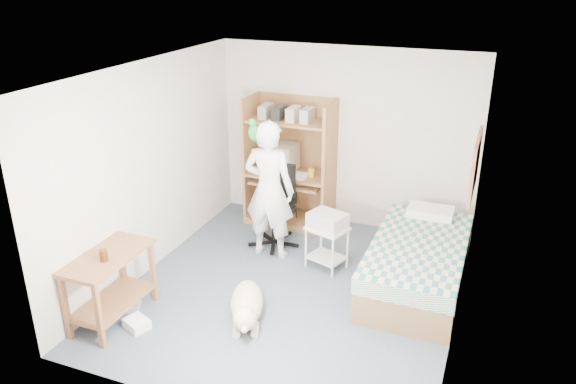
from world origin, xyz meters
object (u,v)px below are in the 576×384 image
object	(u,v)px
office_chair	(275,217)
printer_cart	(327,241)
person	(269,190)
side_desk	(110,277)
computer_hutch	(291,167)
bed	(418,263)
dog	(247,305)

from	to	relation	value
office_chair	printer_cart	xyz separation A→B (m)	(0.83, -0.38, -0.02)
office_chair	person	xyz separation A→B (m)	(0.05, -0.31, 0.50)
side_desk	person	world-z (taller)	person
computer_hutch	side_desk	bearing A→B (deg)	-106.14
person	printer_cart	size ratio (longest dim) A/B	3.23
bed	office_chair	world-z (taller)	office_chair
bed	person	xyz separation A→B (m)	(-1.88, 0.09, 0.60)
dog	printer_cart	world-z (taller)	printer_cart
side_desk	dog	bearing A→B (deg)	20.64
bed	printer_cart	distance (m)	1.10
dog	bed	bearing A→B (deg)	17.92
office_chair	printer_cart	distance (m)	0.92
office_chair	side_desk	bearing A→B (deg)	-112.81
bed	dog	bearing A→B (deg)	-139.38
computer_hutch	person	distance (m)	1.04
computer_hutch	side_desk	distance (m)	3.08
bed	side_desk	world-z (taller)	side_desk
bed	printer_cart	size ratio (longest dim) A/B	3.69
bed	side_desk	distance (m)	3.39
side_desk	dog	xyz separation A→B (m)	(1.31, 0.49, -0.32)
dog	printer_cart	bearing A→B (deg)	49.09
side_desk	person	xyz separation A→B (m)	(0.97, 1.91, 0.39)
side_desk	person	bearing A→B (deg)	63.14
computer_hutch	bed	distance (m)	2.35
computer_hutch	dog	size ratio (longest dim) A/B	1.77
person	printer_cart	world-z (taller)	person
bed	person	bearing A→B (deg)	177.28
office_chair	bed	bearing A→B (deg)	-11.97
bed	dog	world-z (taller)	bed
printer_cart	office_chair	bearing A→B (deg)	174.27
person	dog	bearing A→B (deg)	103.21
dog	office_chair	bearing A→B (deg)	80.11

